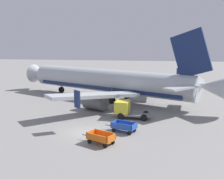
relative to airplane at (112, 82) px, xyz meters
The scene contains 5 objects.
ground_plane 16.63m from the airplane, 89.71° to the right, with size 220.00×220.00×0.00m, color gray.
airplane is the anchor object (origin of this frame).
baggage_cart_nearest 19.65m from the airplane, 83.82° to the right, with size 3.51×2.37×1.07m.
baggage_cart_second_in_row 16.30m from the airplane, 76.28° to the right, with size 3.59×2.18×1.07m.
service_truck_beside_carts 10.89m from the airplane, 71.25° to the right, with size 4.53×2.33×2.10m.
Camera 1 is at (6.97, -26.92, 9.48)m, focal length 43.78 mm.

